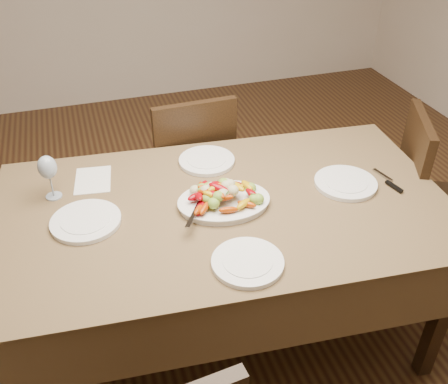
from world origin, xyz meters
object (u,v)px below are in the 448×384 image
chair_right (442,207)px  wine_glass (49,176)px  plate_right (345,183)px  plate_far (207,161)px  plate_left (86,221)px  serving_platter (224,203)px  dining_table (224,273)px  plate_near (248,263)px  chair_far (187,168)px

chair_right → wine_glass: 1.86m
plate_right → plate_far: same height
plate_left → plate_far: size_ratio=1.06×
serving_platter → wine_glass: size_ratio=1.76×
plate_right → serving_platter: bearing=178.4°
dining_table → wine_glass: size_ratio=8.98×
plate_near → plate_far: bearing=85.8°
plate_left → chair_far: bearing=51.6°
serving_platter → wine_glass: 0.71m
wine_glass → plate_near: bearing=-44.9°
plate_left → chair_right: bearing=-0.8°
plate_left → plate_right: same height
chair_far → plate_near: (-0.05, -1.12, 0.29)m
dining_table → wine_glass: wine_glass is taller
plate_left → plate_far: (0.56, 0.29, 0.00)m
plate_left → plate_far: bearing=27.1°
dining_table → plate_left: size_ratio=6.85×
plate_right → plate_far: 0.63m
plate_left → plate_near: (0.51, -0.40, 0.00)m
dining_table → plate_near: size_ratio=7.29×
plate_left → plate_right: 1.08m
plate_left → wine_glass: 0.26m
plate_left → plate_far: 0.63m
plate_far → plate_near: bearing=-94.2°
plate_left → plate_far: same height
dining_table → plate_far: 0.51m
dining_table → plate_near: (-0.03, -0.36, 0.39)m
plate_far → plate_near: size_ratio=1.01×
dining_table → chair_far: bearing=88.2°
chair_far → serving_platter: size_ratio=2.63×
chair_far → plate_far: (-0.00, -0.42, 0.29)m
dining_table → plate_right: bearing=-2.2°
plate_near → chair_far: bearing=87.3°
chair_far → plate_right: 0.98m
chair_right → plate_right: 0.68m
wine_glass → dining_table: bearing=-22.0°
plate_left → serving_platter: bearing=-5.3°
plate_far → serving_platter: bearing=-94.2°
plate_right → plate_far: size_ratio=1.04×
plate_left → plate_near: same height
dining_table → serving_platter: (-0.00, -0.01, 0.39)m
dining_table → wine_glass: bearing=158.0°
serving_platter → plate_left: size_ratio=1.34×
chair_right → serving_platter: 1.19m
dining_table → chair_far: (0.02, 0.76, 0.10)m
chair_right → plate_near: bearing=132.9°
plate_right → wine_glass: 1.23m
plate_near → dining_table: bearing=85.5°
dining_table → plate_far: size_ratio=7.24×
chair_right → plate_left: bearing=114.1°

